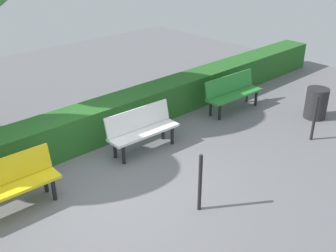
% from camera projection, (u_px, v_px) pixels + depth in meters
% --- Properties ---
extents(ground_plane, '(18.54, 18.54, 0.00)m').
position_uv_depth(ground_plane, '(116.00, 186.00, 7.06)').
color(ground_plane, slate).
extents(bench_green, '(1.65, 0.54, 0.86)m').
position_uv_depth(bench_green, '(232.00, 91.00, 9.86)').
color(bench_green, '#2D8C38').
rests_on(bench_green, ground_plane).
extents(bench_white, '(1.54, 0.53, 0.86)m').
position_uv_depth(bench_white, '(142.00, 128.00, 8.04)').
color(bench_white, white).
rests_on(bench_white, ground_plane).
extents(bench_yellow, '(1.64, 0.50, 0.86)m').
position_uv_depth(bench_yellow, '(6.00, 184.00, 6.26)').
color(bench_yellow, yellow).
rests_on(bench_yellow, ground_plane).
extents(hedge_row, '(14.54, 0.72, 0.78)m').
position_uv_depth(hedge_row, '(115.00, 116.00, 8.78)').
color(hedge_row, '#266023').
rests_on(hedge_row, ground_plane).
extents(railing_post_near, '(0.06, 0.06, 1.00)m').
position_uv_depth(railing_post_near, '(315.00, 118.00, 8.41)').
color(railing_post_near, black).
rests_on(railing_post_near, ground_plane).
extents(railing_post_mid, '(0.06, 0.06, 1.00)m').
position_uv_depth(railing_post_mid, '(200.00, 183.00, 6.26)').
color(railing_post_mid, black).
rests_on(railing_post_mid, ground_plane).
extents(trash_bin, '(0.51, 0.51, 0.73)m').
position_uv_depth(trash_bin, '(316.00, 103.00, 9.49)').
color(trash_bin, '#262628').
rests_on(trash_bin, ground_plane).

